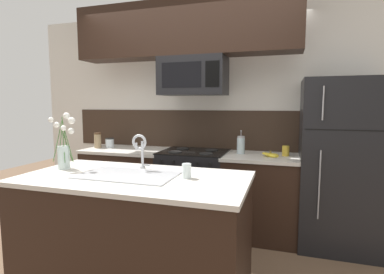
{
  "coord_description": "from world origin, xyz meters",
  "views": [
    {
      "loc": [
        1.01,
        -2.39,
        1.47
      ],
      "look_at": [
        0.17,
        0.27,
        1.16
      ],
      "focal_mm": 28.0,
      "sensor_mm": 36.0,
      "label": 1
    }
  ],
  "objects_px": {
    "stove_range": "(194,190)",
    "drinking_glass": "(187,171)",
    "french_press": "(241,145)",
    "sink_faucet": "(140,147)",
    "storage_jar_tall": "(98,140)",
    "banana_bunch": "(270,155)",
    "storage_jar_medium": "(110,143)",
    "flower_vase": "(64,150)",
    "coffee_tin": "(286,151)",
    "refrigerator": "(342,164)",
    "microwave": "(193,76)"
  },
  "relations": [
    {
      "from": "stove_range",
      "to": "french_press",
      "type": "bearing_deg",
      "value": 6.39
    },
    {
      "from": "microwave",
      "to": "drinking_glass",
      "type": "bearing_deg",
      "value": -75.27
    },
    {
      "from": "microwave",
      "to": "coffee_tin",
      "type": "bearing_deg",
      "value": 3.98
    },
    {
      "from": "sink_faucet",
      "to": "french_press",
      "type": "bearing_deg",
      "value": 57.45
    },
    {
      "from": "sink_faucet",
      "to": "flower_vase",
      "type": "distance_m",
      "value": 0.66
    },
    {
      "from": "flower_vase",
      "to": "sink_faucet",
      "type": "bearing_deg",
      "value": 13.84
    },
    {
      "from": "banana_bunch",
      "to": "coffee_tin",
      "type": "distance_m",
      "value": 0.19
    },
    {
      "from": "storage_jar_medium",
      "to": "coffee_tin",
      "type": "height_order",
      "value": "storage_jar_medium"
    },
    {
      "from": "storage_jar_medium",
      "to": "drinking_glass",
      "type": "xyz_separation_m",
      "value": [
        1.45,
        -1.22,
        -0.01
      ]
    },
    {
      "from": "stove_range",
      "to": "storage_jar_tall",
      "type": "xyz_separation_m",
      "value": [
        -1.27,
        -0.04,
        0.54
      ]
    },
    {
      "from": "stove_range",
      "to": "coffee_tin",
      "type": "height_order",
      "value": "coffee_tin"
    },
    {
      "from": "stove_range",
      "to": "banana_bunch",
      "type": "distance_m",
      "value": 0.99
    },
    {
      "from": "microwave",
      "to": "storage_jar_medium",
      "type": "bearing_deg",
      "value": 177.28
    },
    {
      "from": "french_press",
      "to": "drinking_glass",
      "type": "bearing_deg",
      "value": -100.37
    },
    {
      "from": "microwave",
      "to": "sink_faucet",
      "type": "distance_m",
      "value": 1.22
    },
    {
      "from": "storage_jar_medium",
      "to": "flower_vase",
      "type": "distance_m",
      "value": 1.27
    },
    {
      "from": "storage_jar_medium",
      "to": "sink_faucet",
      "type": "height_order",
      "value": "sink_faucet"
    },
    {
      "from": "microwave",
      "to": "sink_faucet",
      "type": "relative_size",
      "value": 2.43
    },
    {
      "from": "storage_jar_medium",
      "to": "french_press",
      "type": "bearing_deg",
      "value": 0.91
    },
    {
      "from": "storage_jar_tall",
      "to": "coffee_tin",
      "type": "height_order",
      "value": "storage_jar_tall"
    },
    {
      "from": "refrigerator",
      "to": "french_press",
      "type": "bearing_deg",
      "value": 177.79
    },
    {
      "from": "banana_bunch",
      "to": "drinking_glass",
      "type": "xyz_separation_m",
      "value": [
        -0.56,
        -1.13,
        0.03
      ]
    },
    {
      "from": "storage_jar_tall",
      "to": "coffee_tin",
      "type": "relative_size",
      "value": 1.77
    },
    {
      "from": "coffee_tin",
      "to": "drinking_glass",
      "type": "relative_size",
      "value": 0.98
    },
    {
      "from": "french_press",
      "to": "sink_faucet",
      "type": "relative_size",
      "value": 0.87
    },
    {
      "from": "storage_jar_tall",
      "to": "banana_bunch",
      "type": "distance_m",
      "value": 2.14
    },
    {
      "from": "stove_range",
      "to": "refrigerator",
      "type": "height_order",
      "value": "refrigerator"
    },
    {
      "from": "banana_bunch",
      "to": "flower_vase",
      "type": "relative_size",
      "value": 0.39
    },
    {
      "from": "refrigerator",
      "to": "drinking_glass",
      "type": "distance_m",
      "value": 1.76
    },
    {
      "from": "stove_range",
      "to": "flower_vase",
      "type": "relative_size",
      "value": 1.92
    },
    {
      "from": "french_press",
      "to": "coffee_tin",
      "type": "relative_size",
      "value": 2.43
    },
    {
      "from": "refrigerator",
      "to": "banana_bunch",
      "type": "relative_size",
      "value": 8.99
    },
    {
      "from": "storage_jar_medium",
      "to": "sink_faucet",
      "type": "relative_size",
      "value": 0.4
    },
    {
      "from": "drinking_glass",
      "to": "sink_faucet",
      "type": "bearing_deg",
      "value": 161.26
    },
    {
      "from": "storage_jar_tall",
      "to": "flower_vase",
      "type": "relative_size",
      "value": 0.4
    },
    {
      "from": "refrigerator",
      "to": "flower_vase",
      "type": "relative_size",
      "value": 3.55
    },
    {
      "from": "french_press",
      "to": "sink_faucet",
      "type": "height_order",
      "value": "sink_faucet"
    },
    {
      "from": "coffee_tin",
      "to": "drinking_glass",
      "type": "bearing_deg",
      "value": -119.92
    },
    {
      "from": "stove_range",
      "to": "sink_faucet",
      "type": "distance_m",
      "value": 1.23
    },
    {
      "from": "storage_jar_tall",
      "to": "drinking_glass",
      "type": "distance_m",
      "value": 1.96
    },
    {
      "from": "flower_vase",
      "to": "storage_jar_tall",
      "type": "bearing_deg",
      "value": 112.09
    },
    {
      "from": "refrigerator",
      "to": "sink_faucet",
      "type": "distance_m",
      "value": 2.05
    },
    {
      "from": "refrigerator",
      "to": "banana_bunch",
      "type": "distance_m",
      "value": 0.72
    },
    {
      "from": "microwave",
      "to": "refrigerator",
      "type": "distance_m",
      "value": 1.82
    },
    {
      "from": "banana_bunch",
      "to": "stove_range",
      "type": "bearing_deg",
      "value": 176.05
    },
    {
      "from": "stove_range",
      "to": "drinking_glass",
      "type": "bearing_deg",
      "value": -75.52
    },
    {
      "from": "storage_jar_medium",
      "to": "flower_vase",
      "type": "bearing_deg",
      "value": -74.55
    },
    {
      "from": "banana_bunch",
      "to": "flower_vase",
      "type": "bearing_deg",
      "value": -145.93
    },
    {
      "from": "storage_jar_medium",
      "to": "sink_faucet",
      "type": "distance_m",
      "value": 1.46
    },
    {
      "from": "storage_jar_medium",
      "to": "coffee_tin",
      "type": "xyz_separation_m",
      "value": [
        2.16,
        0.02,
        -0.01
      ]
    }
  ]
}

